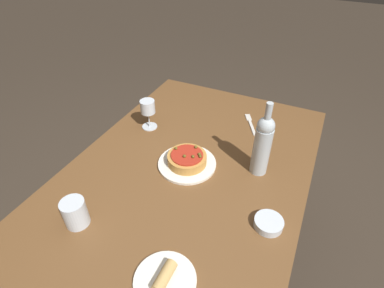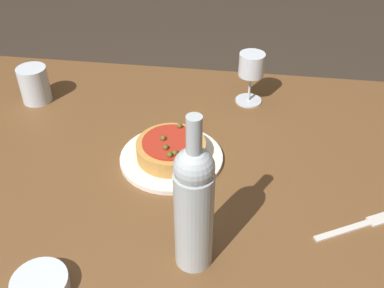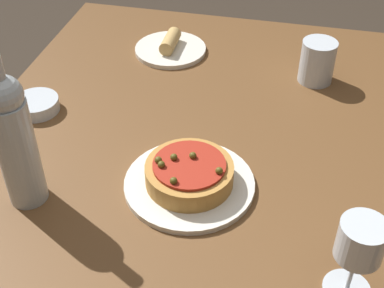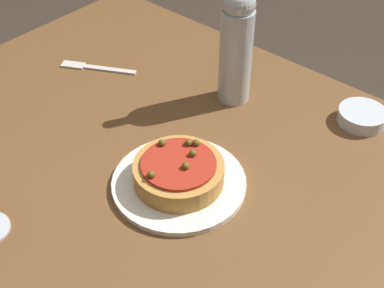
{
  "view_description": "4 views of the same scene",
  "coord_description": "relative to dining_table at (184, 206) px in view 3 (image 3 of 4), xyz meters",
  "views": [
    {
      "loc": [
        0.84,
        0.41,
        1.6
      ],
      "look_at": [
        -0.07,
        -0.02,
        0.8
      ],
      "focal_mm": 28.0,
      "sensor_mm": 36.0,
      "label": 1
    },
    {
      "loc": [
        -0.19,
        0.82,
        1.42
      ],
      "look_at": [
        -0.08,
        0.04,
        0.82
      ],
      "focal_mm": 42.0,
      "sensor_mm": 36.0,
      "label": 2
    },
    {
      "loc": [
        -0.74,
        -0.19,
        1.44
      ],
      "look_at": [
        0.01,
        -0.01,
        0.8
      ],
      "focal_mm": 50.0,
      "sensor_mm": 36.0,
      "label": 3
    },
    {
      "loc": [
        0.46,
        -0.53,
        1.44
      ],
      "look_at": [
        -0.01,
        0.01,
        0.81
      ],
      "focal_mm": 50.0,
      "sensor_mm": 36.0,
      "label": 4
    }
  ],
  "objects": [
    {
      "name": "dinner_plate",
      "position": [
        -0.02,
        -0.02,
        0.08
      ],
      "size": [
        0.25,
        0.25,
        0.01
      ],
      "color": "white",
      "rests_on": "dining_table"
    },
    {
      "name": "water_cup",
      "position": [
        0.42,
        -0.23,
        0.13
      ],
      "size": [
        0.08,
        0.08,
        0.1
      ],
      "color": "silver",
      "rests_on": "dining_table"
    },
    {
      "name": "side_bowl",
      "position": [
        0.15,
        0.38,
        0.09
      ],
      "size": [
        0.1,
        0.1,
        0.03
      ],
      "color": "silver",
      "rests_on": "dining_table"
    },
    {
      "name": "wine_bottle",
      "position": [
        -0.11,
        0.27,
        0.22
      ],
      "size": [
        0.07,
        0.07,
        0.33
      ],
      "color": "#B2BCC1",
      "rests_on": "dining_table"
    },
    {
      "name": "dining_table",
      "position": [
        0.0,
        0.0,
        0.0
      ],
      "size": [
        1.42,
        0.97,
        0.72
      ],
      "color": "brown",
      "rests_on": "ground_plane"
    },
    {
      "name": "side_plate",
      "position": [
        0.47,
        0.15,
        0.09
      ],
      "size": [
        0.19,
        0.19,
        0.05
      ],
      "color": "white",
      "rests_on": "dining_table"
    },
    {
      "name": "pizza",
      "position": [
        -0.02,
        -0.02,
        0.11
      ],
      "size": [
        0.17,
        0.17,
        0.06
      ],
      "color": "#BC843D",
      "rests_on": "dinner_plate"
    },
    {
      "name": "wine_glass",
      "position": [
        -0.19,
        -0.31,
        0.19
      ],
      "size": [
        0.08,
        0.08,
        0.15
      ],
      "color": "silver",
      "rests_on": "dining_table"
    }
  ]
}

